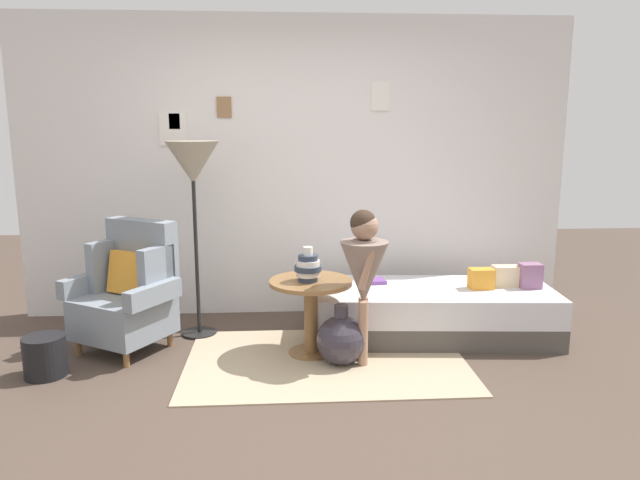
% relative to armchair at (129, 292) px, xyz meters
% --- Properties ---
extents(ground_plane, '(12.00, 12.00, 0.00)m').
position_rel_armchair_xyz_m(ground_plane, '(1.28, -1.10, -0.44)').
color(ground_plane, '#4C3D33').
extents(gallery_wall, '(4.80, 0.12, 2.60)m').
position_rel_armchair_xyz_m(gallery_wall, '(1.28, 0.85, 0.86)').
color(gallery_wall, silver).
rests_on(gallery_wall, ground).
extents(rug, '(2.00, 1.29, 0.01)m').
position_rel_armchair_xyz_m(rug, '(1.46, -0.37, -0.43)').
color(rug, tan).
rests_on(rug, ground).
extents(armchair, '(0.90, 0.84, 0.97)m').
position_rel_armchair_xyz_m(armchair, '(0.00, 0.00, 0.00)').
color(armchair, olive).
rests_on(armchair, ground).
extents(daybed, '(1.95, 0.93, 0.40)m').
position_rel_armchair_xyz_m(daybed, '(2.35, 0.11, -0.24)').
color(daybed, '#4C4742').
rests_on(daybed, ground).
extents(pillow_head, '(0.17, 0.12, 0.20)m').
position_rel_armchair_xyz_m(pillow_head, '(3.12, 0.06, 0.06)').
color(pillow_head, gray).
rests_on(pillow_head, daybed).
extents(pillow_mid, '(0.21, 0.12, 0.17)m').
position_rel_armchair_xyz_m(pillow_mid, '(2.95, 0.12, 0.04)').
color(pillow_mid, beige).
rests_on(pillow_mid, daybed).
extents(pillow_back, '(0.19, 0.12, 0.16)m').
position_rel_armchair_xyz_m(pillow_back, '(2.73, 0.06, 0.04)').
color(pillow_back, orange).
rests_on(pillow_back, daybed).
extents(side_table, '(0.61, 0.61, 0.57)m').
position_rel_armchair_xyz_m(side_table, '(1.36, -0.22, -0.03)').
color(side_table, olive).
rests_on(side_table, ground).
extents(vase_striped, '(0.20, 0.20, 0.25)m').
position_rel_armchair_xyz_m(vase_striped, '(1.34, -0.25, 0.23)').
color(vase_striped, '#2D384C').
rests_on(vase_striped, side_table).
extents(floor_lamp, '(0.41, 0.41, 1.56)m').
position_rel_armchair_xyz_m(floor_lamp, '(0.47, 0.26, 0.90)').
color(floor_lamp, black).
rests_on(floor_lamp, ground).
extents(person_child, '(0.34, 0.34, 1.11)m').
position_rel_armchair_xyz_m(person_child, '(1.72, -0.41, 0.27)').
color(person_child, '#A37A60').
rests_on(person_child, ground).
extents(book_on_daybed, '(0.24, 0.18, 0.03)m').
position_rel_armchair_xyz_m(book_on_daybed, '(1.89, 0.28, -0.02)').
color(book_on_daybed, '#764597').
rests_on(book_on_daybed, daybed).
extents(demijohn_near, '(0.35, 0.35, 0.44)m').
position_rel_armchair_xyz_m(demijohn_near, '(1.57, -0.42, -0.26)').
color(demijohn_near, '#332D38').
rests_on(demijohn_near, ground).
extents(magazine_basket, '(0.28, 0.28, 0.28)m').
position_rel_armchair_xyz_m(magazine_basket, '(-0.45, -0.49, -0.30)').
color(magazine_basket, black).
rests_on(magazine_basket, ground).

